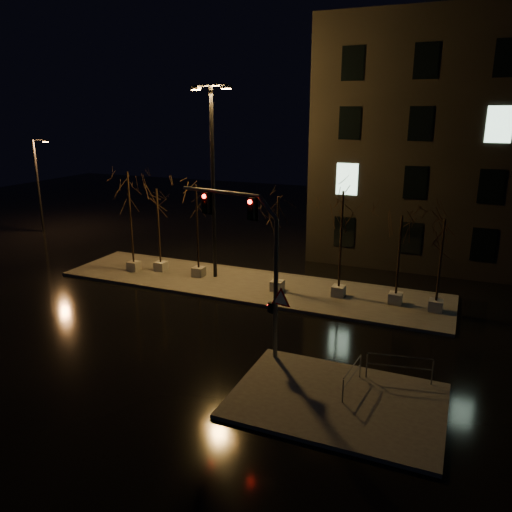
% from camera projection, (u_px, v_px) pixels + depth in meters
% --- Properties ---
extents(ground, '(90.00, 90.00, 0.00)m').
position_uv_depth(ground, '(195.00, 327.00, 22.76)').
color(ground, black).
rests_on(ground, ground).
extents(median, '(22.00, 5.00, 0.15)m').
position_uv_depth(median, '(248.00, 285.00, 28.04)').
color(median, '#4C4844').
rests_on(median, ground).
extents(sidewalk_corner, '(7.00, 5.00, 0.15)m').
position_uv_depth(sidewalk_corner, '(337.00, 401.00, 16.84)').
color(sidewalk_corner, '#4C4844').
rests_on(sidewalk_corner, ground).
extents(tree_0, '(1.80, 1.80, 6.13)m').
position_uv_depth(tree_0, '(129.00, 194.00, 29.09)').
color(tree_0, '#B2B0A6').
rests_on(tree_0, median).
extents(tree_1, '(1.80, 1.80, 5.12)m').
position_uv_depth(tree_1, '(158.00, 207.00, 29.28)').
color(tree_1, '#B2B0A6').
rests_on(tree_1, median).
extents(tree_2, '(1.80, 1.80, 5.53)m').
position_uv_depth(tree_2, '(197.00, 206.00, 28.14)').
color(tree_2, '#B2B0A6').
rests_on(tree_2, median).
extents(tree_3, '(1.80, 1.80, 5.25)m').
position_uv_depth(tree_3, '(278.00, 218.00, 25.85)').
color(tree_3, '#B2B0A6').
rests_on(tree_3, median).
extents(tree_4, '(1.80, 1.80, 5.68)m').
position_uv_depth(tree_4, '(342.00, 215.00, 24.97)').
color(tree_4, '#B2B0A6').
rests_on(tree_4, median).
extents(tree_5, '(1.80, 1.80, 4.63)m').
position_uv_depth(tree_5, '(401.00, 236.00, 24.17)').
color(tree_5, '#B2B0A6').
rests_on(tree_5, median).
extents(tree_6, '(1.80, 1.80, 4.67)m').
position_uv_depth(tree_6, '(443.00, 240.00, 23.23)').
color(tree_6, '#B2B0A6').
rests_on(tree_6, median).
extents(traffic_signal_mast, '(5.13, 1.15, 6.38)m').
position_uv_depth(traffic_signal_mast, '(253.00, 251.00, 19.10)').
color(traffic_signal_mast, '#55585C').
rests_on(traffic_signal_mast, sidewalk_corner).
extents(streetlight_main, '(2.66, 0.91, 10.69)m').
position_uv_depth(streetlight_main, '(213.00, 171.00, 27.52)').
color(streetlight_main, black).
rests_on(streetlight_main, median).
extents(streetlight_far, '(1.45, 0.43, 7.40)m').
position_uv_depth(streetlight_far, '(39.00, 182.00, 39.69)').
color(streetlight_far, black).
rests_on(streetlight_far, ground).
extents(guard_rail_a, '(2.28, 0.45, 1.00)m').
position_uv_depth(guard_rail_a, '(400.00, 364.00, 17.75)').
color(guard_rail_a, '#55585C').
rests_on(guard_rail_a, sidewalk_corner).
extents(guard_rail_b, '(0.24, 1.91, 0.91)m').
position_uv_depth(guard_rail_b, '(352.00, 374.00, 17.22)').
color(guard_rail_b, '#55585C').
rests_on(guard_rail_b, sidewalk_corner).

